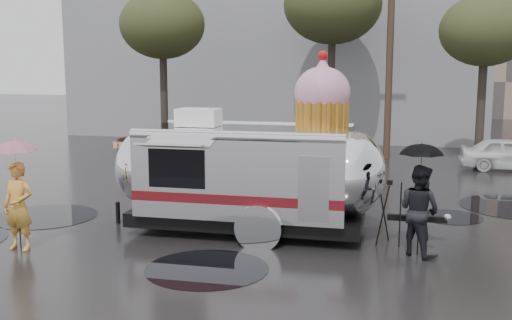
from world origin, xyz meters
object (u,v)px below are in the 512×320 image
(person_left, at_px, (18,206))
(person_right, at_px, (419,210))
(airstream_trailer, at_px, (252,169))
(tripod, at_px, (389,207))

(person_left, xyz_separation_m, person_right, (7.97, 1.74, 0.00))
(airstream_trailer, bearing_deg, tripod, -5.87)
(person_left, relative_size, person_right, 1.00)
(airstream_trailer, distance_m, tripod, 3.15)
(person_right, distance_m, tripod, 0.85)
(airstream_trailer, height_order, tripod, airstream_trailer)
(airstream_trailer, height_order, person_right, airstream_trailer)
(person_left, bearing_deg, person_right, 13.86)
(person_left, relative_size, tripod, 1.31)
(person_left, distance_m, person_right, 8.16)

